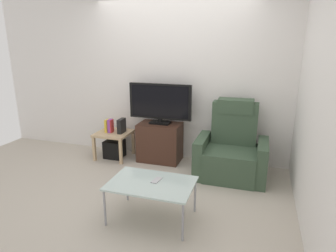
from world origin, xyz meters
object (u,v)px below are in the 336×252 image
object	(u,v)px
tv_stand	(160,142)
game_console	(122,126)
subwoofer_box	(114,149)
cell_phone	(157,180)
coffee_table	(151,185)
side_table	(114,136)
book_middle	(110,126)
television	(160,103)
book_rightmost	(111,126)
book_leftmost	(107,126)
recliner_armchair	(232,151)

from	to	relation	value
tv_stand	game_console	size ratio (longest dim) A/B	2.90
subwoofer_box	cell_phone	bearing A→B (deg)	-48.48
subwoofer_box	coffee_table	world-z (taller)	coffee_table
side_table	book_middle	size ratio (longest dim) A/B	2.47
television	book_middle	size ratio (longest dim) A/B	4.60
subwoofer_box	book_rightmost	xyz separation A→B (m)	(-0.02, -0.02, 0.40)
book_leftmost	book_middle	xyz separation A→B (m)	(0.06, 0.00, 0.00)
tv_stand	book_middle	xyz separation A→B (m)	(-0.82, -0.12, 0.24)
recliner_armchair	book_rightmost	xyz separation A→B (m)	(-1.96, 0.09, 0.17)
tv_stand	book_middle	bearing A→B (deg)	-171.58
tv_stand	book_middle	world-z (taller)	book_middle
game_console	tv_stand	bearing A→B (deg)	8.24
subwoofer_box	book_leftmost	world-z (taller)	book_leftmost
book_leftmost	game_console	size ratio (longest dim) A/B	0.90
subwoofer_box	book_leftmost	bearing A→B (deg)	-168.69
book_leftmost	coffee_table	bearing A→B (deg)	-47.83
side_table	book_rightmost	bearing A→B (deg)	-137.88
television	side_table	size ratio (longest dim) A/B	1.86
tv_stand	recliner_armchair	bearing A→B (deg)	-10.18
book_middle	game_console	distance (m)	0.19
recliner_armchair	cell_phone	distance (m)	1.48
television	game_console	size ratio (longest dim) A/B	4.32
recliner_armchair	book_middle	size ratio (longest dim) A/B	4.95
subwoofer_box	cell_phone	distance (m)	1.93
coffee_table	television	bearing A→B (deg)	105.87
subwoofer_box	game_console	distance (m)	0.43
side_table	subwoofer_box	xyz separation A→B (m)	(0.00, -0.00, -0.22)
book_leftmost	tv_stand	bearing A→B (deg)	7.89
game_console	book_middle	bearing A→B (deg)	-171.00
book_middle	tv_stand	bearing A→B (deg)	8.42
book_leftmost	game_console	xyz separation A→B (m)	(0.24, 0.03, 0.01)
recliner_armchair	coffee_table	world-z (taller)	recliner_armchair
tv_stand	game_console	distance (m)	0.68
book_leftmost	book_middle	world-z (taller)	book_middle
tv_stand	game_console	world-z (taller)	game_console
television	book_leftmost	size ratio (longest dim) A/B	4.80
side_table	subwoofer_box	world-z (taller)	side_table
tv_stand	recliner_armchair	world-z (taller)	recliner_armchair
game_console	side_table	bearing A→B (deg)	-176.05
tv_stand	book_leftmost	size ratio (longest dim) A/B	3.22
tv_stand	game_console	xyz separation A→B (m)	(-0.63, -0.09, 0.24)
recliner_armchair	subwoofer_box	xyz separation A→B (m)	(-1.93, 0.11, -0.23)
game_console	coffee_table	world-z (taller)	game_console
coffee_table	cell_phone	world-z (taller)	cell_phone
television	subwoofer_box	world-z (taller)	television
cell_phone	book_rightmost	bearing A→B (deg)	140.65
game_console	book_leftmost	bearing A→B (deg)	-173.02
book_leftmost	recliner_armchair	bearing A→B (deg)	-2.46
coffee_table	book_middle	bearing A→B (deg)	130.96
book_middle	coffee_table	xyz separation A→B (m)	(1.27, -1.47, -0.15)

